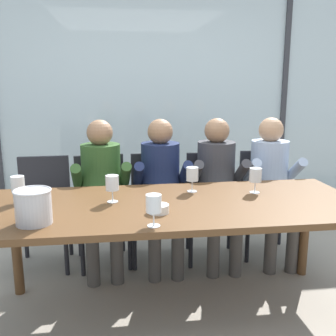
# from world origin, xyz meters

# --- Properties ---
(ground) EXTENTS (14.00, 14.00, 0.00)m
(ground) POSITION_xyz_m (0.00, 1.00, 0.00)
(ground) COLOR #9E9384
(window_glass_panel) EXTENTS (7.58, 0.03, 2.60)m
(window_glass_panel) POSITION_xyz_m (0.00, 2.32, 1.30)
(window_glass_panel) COLOR silver
(window_glass_panel) RESTS_ON ground
(window_mullion_right) EXTENTS (0.06, 0.06, 2.60)m
(window_mullion_right) POSITION_xyz_m (1.71, 2.30, 1.30)
(window_mullion_right) COLOR #38383D
(window_mullion_right) RESTS_ON ground
(hillside_vineyard) EXTENTS (13.58, 2.40, 1.66)m
(hillside_vineyard) POSITION_xyz_m (0.00, 5.79, 0.83)
(hillside_vineyard) COLOR #568942
(hillside_vineyard) RESTS_ON ground
(dining_table) EXTENTS (2.38, 0.96, 0.76)m
(dining_table) POSITION_xyz_m (0.00, 0.00, 0.69)
(dining_table) COLOR brown
(dining_table) RESTS_ON ground
(chair_near_curtain) EXTENTS (0.45, 0.45, 0.90)m
(chair_near_curtain) POSITION_xyz_m (-0.98, 0.90, 0.53)
(chair_near_curtain) COLOR #232328
(chair_near_curtain) RESTS_ON ground
(chair_left_of_center) EXTENTS (0.50, 0.50, 0.90)m
(chair_left_of_center) POSITION_xyz_m (-0.50, 0.89, 0.53)
(chair_left_of_center) COLOR #232328
(chair_left_of_center) RESTS_ON ground
(chair_center) EXTENTS (0.46, 0.46, 0.90)m
(chair_center) POSITION_xyz_m (-0.03, 0.90, 0.53)
(chair_center) COLOR #232328
(chair_center) RESTS_ON ground
(chair_right_of_center) EXTENTS (0.49, 0.49, 0.90)m
(chair_right_of_center) POSITION_xyz_m (0.45, 0.86, 0.53)
(chair_right_of_center) COLOR #232328
(chair_right_of_center) RESTS_ON ground
(chair_near_window_right) EXTENTS (0.50, 0.50, 0.90)m
(chair_near_window_right) POSITION_xyz_m (0.95, 0.89, 0.53)
(chair_near_window_right) COLOR #232328
(chair_near_window_right) RESTS_ON ground
(person_olive_shirt) EXTENTS (0.48, 0.62, 1.22)m
(person_olive_shirt) POSITION_xyz_m (-0.49, 0.75, 0.70)
(person_olive_shirt) COLOR #2D5123
(person_olive_shirt) RESTS_ON ground
(person_navy_polo) EXTENTS (0.46, 0.61, 1.22)m
(person_navy_polo) POSITION_xyz_m (-0.00, 0.75, 0.70)
(person_navy_polo) COLOR #192347
(person_navy_polo) RESTS_ON ground
(person_charcoal_jacket) EXTENTS (0.47, 0.62, 1.22)m
(person_charcoal_jacket) POSITION_xyz_m (0.48, 0.75, 0.70)
(person_charcoal_jacket) COLOR #38383D
(person_charcoal_jacket) RESTS_ON ground
(person_pale_blue_shirt) EXTENTS (0.48, 0.62, 1.22)m
(person_pale_blue_shirt) POSITION_xyz_m (0.95, 0.75, 0.70)
(person_pale_blue_shirt) COLOR #9EB2D1
(person_pale_blue_shirt) RESTS_ON ground
(ice_bucket_primary) EXTENTS (0.20, 0.20, 0.19)m
(ice_bucket_primary) POSITION_xyz_m (-0.81, -0.26, 0.86)
(ice_bucket_primary) COLOR #B7B7BC
(ice_bucket_primary) RESTS_ON dining_table
(tasting_bowl) EXTENTS (0.12, 0.12, 0.05)m
(tasting_bowl) POSITION_xyz_m (-0.13, -0.18, 0.79)
(tasting_bowl) COLOR silver
(tasting_bowl) RESTS_ON dining_table
(wine_glass_by_left_taster) EXTENTS (0.08, 0.08, 0.17)m
(wine_glass_by_left_taster) POSITION_xyz_m (0.16, 0.24, 0.88)
(wine_glass_by_left_taster) COLOR silver
(wine_glass_by_left_taster) RESTS_ON dining_table
(wine_glass_near_bucket) EXTENTS (0.08, 0.08, 0.17)m
(wine_glass_near_bucket) POSITION_xyz_m (0.58, 0.16, 0.88)
(wine_glass_near_bucket) COLOR silver
(wine_glass_near_bucket) RESTS_ON dining_table
(wine_glass_center_pour) EXTENTS (0.08, 0.08, 0.17)m
(wine_glass_center_pour) POSITION_xyz_m (-0.18, -0.39, 0.88)
(wine_glass_center_pour) COLOR silver
(wine_glass_center_pour) RESTS_ON dining_table
(wine_glass_by_right_taster) EXTENTS (0.08, 0.08, 0.17)m
(wine_glass_by_right_taster) POSITION_xyz_m (-0.39, 0.07, 0.89)
(wine_glass_by_right_taster) COLOR silver
(wine_glass_by_right_taster) RESTS_ON dining_table
(wine_glass_spare_empty) EXTENTS (0.08, 0.08, 0.17)m
(wine_glass_spare_empty) POSITION_xyz_m (-0.98, 0.13, 0.88)
(wine_glass_spare_empty) COLOR silver
(wine_glass_spare_empty) RESTS_ON dining_table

